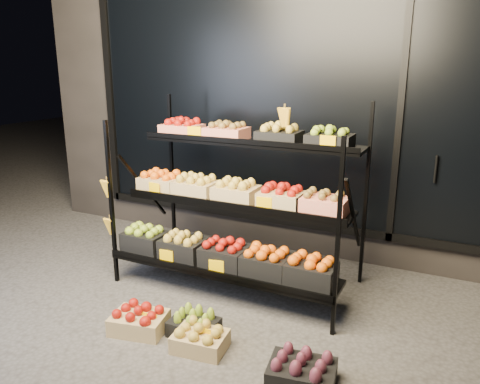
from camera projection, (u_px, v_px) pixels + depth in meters
The scene contains 9 objects.
ground at pixel (202, 314), 3.79m from camera, with size 24.00×24.00×0.00m, color #514F4C.
building at pixel (309, 82), 5.57m from camera, with size 6.00×2.08×3.50m.
display_rack at pixel (233, 202), 4.11m from camera, with size 2.18×1.02×1.72m.
tag_floor_a at pixel (150, 326), 3.52m from camera, with size 0.13×0.01×0.12m, color #FFC300.
tag_floor_b at pixel (202, 341), 3.33m from camera, with size 0.13×0.01×0.12m, color #FFC300.
floor_crate_left at pixel (139, 320), 3.54m from camera, with size 0.45×0.37×0.20m.
floor_crate_midleft at pixel (194, 324), 3.49m from camera, with size 0.35×0.26×0.18m.
floor_crate_midright at pixel (200, 338), 3.31m from camera, with size 0.40×0.31×0.19m.
floor_crate_right at pixel (302, 372), 2.94m from camera, with size 0.46×0.37×0.21m.
Camera 1 is at (1.75, -2.92, 1.97)m, focal length 35.00 mm.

